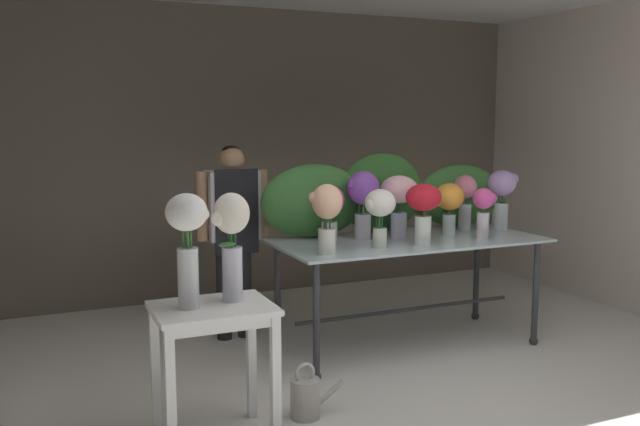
{
  "coord_description": "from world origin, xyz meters",
  "views": [
    {
      "loc": [
        -2.22,
        -2.69,
        1.8
      ],
      "look_at": [
        -0.47,
        1.29,
        1.19
      ],
      "focal_mm": 38.3,
      "sensor_mm": 36.0,
      "label": 1
    }
  ],
  "objects_px": {
    "watering_can": "(306,397)",
    "vase_cream_lisianthus_tall": "(231,237)",
    "vase_magenta_hydrangea": "(329,206)",
    "vase_blush_tulips": "(399,197)",
    "vase_fuchsia_lilies": "(484,208)",
    "side_table_white": "(213,328)",
    "vase_ivory_freesia": "(380,209)",
    "vase_violet_dahlias": "(363,196)",
    "vase_peach_ranunculus": "(327,211)",
    "display_table_glass": "(408,254)",
    "florist": "(233,221)",
    "vase_rosy_carnations": "(465,198)",
    "vase_sunset_snapdragons": "(449,202)",
    "vase_white_roses_tall": "(187,238)",
    "vase_crimson_stock": "(423,205)",
    "vase_lilac_roses": "(502,192)"
  },
  "relations": [
    {
      "from": "vase_magenta_hydrangea",
      "to": "vase_white_roses_tall",
      "type": "height_order",
      "value": "vase_white_roses_tall"
    },
    {
      "from": "side_table_white",
      "to": "watering_can",
      "type": "xyz_separation_m",
      "value": [
        0.58,
        0.07,
        -0.53
      ]
    },
    {
      "from": "vase_sunset_snapdragons",
      "to": "vase_white_roses_tall",
      "type": "height_order",
      "value": "vase_white_roses_tall"
    },
    {
      "from": "vase_blush_tulips",
      "to": "vase_lilac_roses",
      "type": "height_order",
      "value": "vase_lilac_roses"
    },
    {
      "from": "display_table_glass",
      "to": "vase_sunset_snapdragons",
      "type": "distance_m",
      "value": 0.55
    },
    {
      "from": "florist",
      "to": "vase_sunset_snapdragons",
      "type": "distance_m",
      "value": 1.74
    },
    {
      "from": "florist",
      "to": "vase_fuchsia_lilies",
      "type": "height_order",
      "value": "florist"
    },
    {
      "from": "vase_magenta_hydrangea",
      "to": "watering_can",
      "type": "distance_m",
      "value": 1.6
    },
    {
      "from": "florist",
      "to": "vase_cream_lisianthus_tall",
      "type": "height_order",
      "value": "florist"
    },
    {
      "from": "vase_magenta_hydrangea",
      "to": "vase_blush_tulips",
      "type": "bearing_deg",
      "value": -11.34
    },
    {
      "from": "vase_blush_tulips",
      "to": "vase_ivory_freesia",
      "type": "bearing_deg",
      "value": -138.43
    },
    {
      "from": "watering_can",
      "to": "florist",
      "type": "bearing_deg",
      "value": 88.45
    },
    {
      "from": "side_table_white",
      "to": "vase_rosy_carnations",
      "type": "xyz_separation_m",
      "value": [
        2.47,
        1.15,
        0.48
      ]
    },
    {
      "from": "watering_can",
      "to": "vase_cream_lisianthus_tall",
      "type": "bearing_deg",
      "value": -176.94
    },
    {
      "from": "vase_peach_ranunculus",
      "to": "vase_magenta_hydrangea",
      "type": "distance_m",
      "value": 0.52
    },
    {
      "from": "side_table_white",
      "to": "vase_blush_tulips",
      "type": "height_order",
      "value": "vase_blush_tulips"
    },
    {
      "from": "vase_blush_tulips",
      "to": "vase_fuchsia_lilies",
      "type": "relative_size",
      "value": 1.25
    },
    {
      "from": "vase_blush_tulips",
      "to": "vase_peach_ranunculus",
      "type": "bearing_deg",
      "value": -155.44
    },
    {
      "from": "display_table_glass",
      "to": "vase_fuchsia_lilies",
      "type": "relative_size",
      "value": 5.32
    },
    {
      "from": "florist",
      "to": "watering_can",
      "type": "height_order",
      "value": "florist"
    },
    {
      "from": "display_table_glass",
      "to": "vase_ivory_freesia",
      "type": "xyz_separation_m",
      "value": [
        -0.38,
        -0.22,
        0.4
      ]
    },
    {
      "from": "side_table_white",
      "to": "vase_sunset_snapdragons",
      "type": "distance_m",
      "value": 2.45
    },
    {
      "from": "vase_blush_tulips",
      "to": "vase_lilac_roses",
      "type": "bearing_deg",
      "value": 0.14
    },
    {
      "from": "display_table_glass",
      "to": "vase_blush_tulips",
      "type": "xyz_separation_m",
      "value": [
        -0.04,
        0.08,
        0.45
      ]
    },
    {
      "from": "vase_rosy_carnations",
      "to": "vase_fuchsia_lilies",
      "type": "relative_size",
      "value": 1.18
    },
    {
      "from": "vase_ivory_freesia",
      "to": "vase_peach_ranunculus",
      "type": "bearing_deg",
      "value": -172.47
    },
    {
      "from": "florist",
      "to": "vase_sunset_snapdragons",
      "type": "xyz_separation_m",
      "value": [
        1.57,
        -0.73,
        0.16
      ]
    },
    {
      "from": "vase_magenta_hydrangea",
      "to": "side_table_white",
      "type": "bearing_deg",
      "value": -136.79
    },
    {
      "from": "vase_magenta_hydrangea",
      "to": "vase_peach_ranunculus",
      "type": "bearing_deg",
      "value": -116.27
    },
    {
      "from": "side_table_white",
      "to": "vase_magenta_hydrangea",
      "type": "distance_m",
      "value": 1.74
    },
    {
      "from": "vase_peach_ranunculus",
      "to": "vase_white_roses_tall",
      "type": "bearing_deg",
      "value": -148.74
    },
    {
      "from": "display_table_glass",
      "to": "vase_rosy_carnations",
      "type": "height_order",
      "value": "vase_rosy_carnations"
    },
    {
      "from": "vase_sunset_snapdragons",
      "to": "vase_crimson_stock",
      "type": "xyz_separation_m",
      "value": [
        -0.41,
        -0.26,
        0.02
      ]
    },
    {
      "from": "vase_ivory_freesia",
      "to": "vase_violet_dahlias",
      "type": "xyz_separation_m",
      "value": [
        0.05,
        0.36,
        0.05
      ]
    },
    {
      "from": "vase_magenta_hydrangea",
      "to": "vase_violet_dahlias",
      "type": "xyz_separation_m",
      "value": [
        0.27,
        -0.05,
        0.07
      ]
    },
    {
      "from": "vase_magenta_hydrangea",
      "to": "display_table_glass",
      "type": "bearing_deg",
      "value": -17.48
    },
    {
      "from": "display_table_glass",
      "to": "vase_peach_ranunculus",
      "type": "xyz_separation_m",
      "value": [
        -0.82,
        -0.28,
        0.42
      ]
    },
    {
      "from": "vase_violet_dahlias",
      "to": "vase_blush_tulips",
      "type": "bearing_deg",
      "value": -12.12
    },
    {
      "from": "vase_sunset_snapdragons",
      "to": "vase_ivory_freesia",
      "type": "relative_size",
      "value": 0.98
    },
    {
      "from": "vase_fuchsia_lilies",
      "to": "side_table_white",
      "type": "bearing_deg",
      "value": -162.33
    },
    {
      "from": "vase_ivory_freesia",
      "to": "vase_white_roses_tall",
      "type": "relative_size",
      "value": 0.69
    },
    {
      "from": "vase_rosy_carnations",
      "to": "vase_cream_lisianthus_tall",
      "type": "xyz_separation_m",
      "value": [
        -2.34,
        -1.1,
        0.01
      ]
    },
    {
      "from": "vase_magenta_hydrangea",
      "to": "vase_lilac_roses",
      "type": "height_order",
      "value": "vase_lilac_roses"
    },
    {
      "from": "vase_peach_ranunculus",
      "to": "vase_blush_tulips",
      "type": "bearing_deg",
      "value": 24.56
    },
    {
      "from": "florist",
      "to": "vase_blush_tulips",
      "type": "bearing_deg",
      "value": -30.19
    },
    {
      "from": "vase_crimson_stock",
      "to": "vase_sunset_snapdragons",
      "type": "bearing_deg",
      "value": 32.74
    },
    {
      "from": "vase_fuchsia_lilies",
      "to": "vase_ivory_freesia",
      "type": "bearing_deg",
      "value": -179.06
    },
    {
      "from": "florist",
      "to": "vase_cream_lisianthus_tall",
      "type": "xyz_separation_m",
      "value": [
        -0.5,
        -1.66,
        0.17
      ]
    },
    {
      "from": "vase_white_roses_tall",
      "to": "vase_peach_ranunculus",
      "type": "bearing_deg",
      "value": 31.26
    },
    {
      "from": "vase_ivory_freesia",
      "to": "watering_can",
      "type": "bearing_deg",
      "value": -142.16
    }
  ]
}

